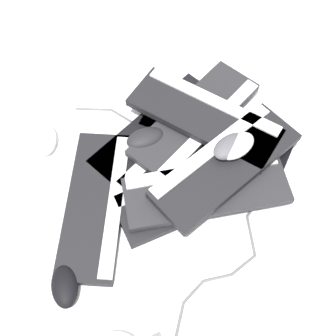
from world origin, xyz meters
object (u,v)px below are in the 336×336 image
object	(u,v)px
keyboard_0	(217,133)
keyboard_5	(196,119)
keyboard_7	(225,164)
mouse_2	(145,138)
keyboard_3	(195,192)
keyboard_6	(204,116)
mouse_1	(65,286)
keyboard_2	(96,204)
mouse_4	(168,113)
mouse_5	(231,146)
keyboard_4	(206,190)
mouse_0	(45,140)
keyboard_1	(159,131)
mouse_3	(237,146)

from	to	relation	value
keyboard_0	keyboard_5	bearing A→B (deg)	126.59
keyboard_7	mouse_2	bearing A→B (deg)	124.71
keyboard_3	keyboard_6	size ratio (longest dim) A/B	0.99
keyboard_6	mouse_1	bearing A→B (deg)	-157.71
keyboard_2	mouse_4	bearing A→B (deg)	24.13
keyboard_7	mouse_5	xyz separation A→B (m)	(0.03, 0.02, 0.04)
keyboard_3	mouse_4	bearing A→B (deg)	76.07
mouse_2	keyboard_3	bearing A→B (deg)	110.51
mouse_1	mouse_5	distance (m)	0.56
mouse_1	keyboard_4	bearing A→B (deg)	-67.11
keyboard_0	mouse_5	world-z (taller)	mouse_5
keyboard_7	mouse_0	size ratio (longest dim) A/B	4.18
keyboard_4	mouse_5	bearing A→B (deg)	25.39
mouse_1	keyboard_1	bearing A→B (deg)	-38.74
mouse_3	keyboard_3	bearing A→B (deg)	179.69
keyboard_7	keyboard_2	bearing A→B (deg)	163.60
keyboard_7	mouse_4	size ratio (longest dim) A/B	4.18
keyboard_5	mouse_2	world-z (taller)	mouse_2
mouse_0	mouse_5	size ratio (longest dim) A/B	1.00
keyboard_4	keyboard_3	bearing A→B (deg)	131.84
keyboard_4	mouse_2	world-z (taller)	mouse_2
keyboard_2	keyboard_5	bearing A→B (deg)	12.46
keyboard_3	mouse_4	world-z (taller)	mouse_4
keyboard_3	keyboard_5	distance (m)	0.22
keyboard_3	keyboard_7	world-z (taller)	keyboard_7
keyboard_5	mouse_2	distance (m)	0.16
keyboard_7	mouse_0	world-z (taller)	keyboard_7
mouse_2	mouse_3	distance (m)	0.26
mouse_0	mouse_3	distance (m)	0.55
keyboard_2	keyboard_5	size ratio (longest dim) A/B	0.96
keyboard_2	mouse_1	distance (m)	0.23
keyboard_6	mouse_2	bearing A→B (deg)	168.51
keyboard_0	mouse_1	distance (m)	0.61
keyboard_1	mouse_1	distance (m)	0.52
keyboard_5	mouse_1	xyz separation A→B (m)	(-0.54, -0.25, -0.02)
keyboard_3	mouse_3	xyz separation A→B (m)	(0.14, 0.02, 0.10)
mouse_1	mouse_3	size ratio (longest dim) A/B	1.00
keyboard_5	mouse_0	size ratio (longest dim) A/B	4.23
keyboard_3	mouse_4	xyz separation A→B (m)	(0.06, 0.24, 0.04)
keyboard_4	keyboard_2	bearing A→B (deg)	154.60
keyboard_3	keyboard_4	bearing A→B (deg)	-48.16
keyboard_2	keyboard_5	distance (m)	0.38
mouse_5	keyboard_5	bearing A→B (deg)	85.80
mouse_0	keyboard_1	bearing A→B (deg)	-91.02
keyboard_0	mouse_2	size ratio (longest dim) A/B	4.08
keyboard_3	keyboard_4	xyz separation A→B (m)	(0.02, -0.02, 0.03)
keyboard_1	keyboard_2	size ratio (longest dim) A/B	1.04
keyboard_6	keyboard_0	bearing A→B (deg)	-51.28
keyboard_7	mouse_1	bearing A→B (deg)	-172.94
keyboard_3	keyboard_5	bearing A→B (deg)	57.14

